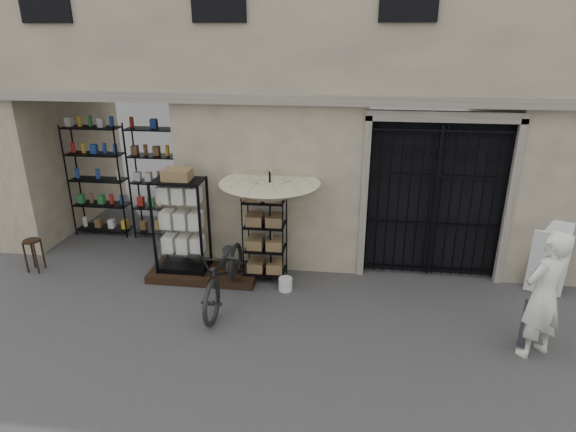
# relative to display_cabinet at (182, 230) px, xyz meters

# --- Properties ---
(ground) EXTENTS (80.00, 80.00, 0.00)m
(ground) POSITION_rel_display_cabinet_xyz_m (2.77, -1.52, -0.93)
(ground) COLOR black
(ground) RESTS_ON ground
(main_building) EXTENTS (14.00, 4.00, 9.00)m
(main_building) POSITION_rel_display_cabinet_xyz_m (2.77, 2.48, 3.57)
(main_building) COLOR tan
(main_building) RESTS_ON ground
(shop_recess) EXTENTS (3.00, 1.70, 3.00)m
(shop_recess) POSITION_rel_display_cabinet_xyz_m (-1.73, 1.28, 0.57)
(shop_recess) COLOR black
(shop_recess) RESTS_ON ground
(shop_shelving) EXTENTS (2.70, 0.50, 2.50)m
(shop_shelving) POSITION_rel_display_cabinet_xyz_m (-1.78, 1.78, 0.32)
(shop_shelving) COLOR black
(shop_shelving) RESTS_ON ground
(iron_gate) EXTENTS (2.50, 0.21, 3.00)m
(iron_gate) POSITION_rel_display_cabinet_xyz_m (4.52, 0.75, 0.57)
(iron_gate) COLOR black
(iron_gate) RESTS_ON ground
(step_platform) EXTENTS (2.00, 0.90, 0.15)m
(step_platform) POSITION_rel_display_cabinet_xyz_m (0.37, 0.03, -0.86)
(step_platform) COLOR black
(step_platform) RESTS_ON ground
(display_cabinet) EXTENTS (0.97, 0.72, 1.88)m
(display_cabinet) POSITION_rel_display_cabinet_xyz_m (0.00, 0.00, 0.00)
(display_cabinet) COLOR black
(display_cabinet) RESTS_ON step_platform
(wire_rack) EXTENTS (0.83, 0.70, 1.64)m
(wire_rack) POSITION_rel_display_cabinet_xyz_m (1.52, 0.09, -0.13)
(wire_rack) COLOR black
(wire_rack) RESTS_ON ground
(market_umbrella) EXTENTS (1.87, 1.89, 2.50)m
(market_umbrella) POSITION_rel_display_cabinet_xyz_m (1.63, 0.05, 0.87)
(market_umbrella) COLOR black
(market_umbrella) RESTS_ON ground
(white_bucket) EXTENTS (0.26, 0.26, 0.23)m
(white_bucket) POSITION_rel_display_cabinet_xyz_m (1.95, -0.30, -0.81)
(white_bucket) COLOR silver
(white_bucket) RESTS_ON ground
(bicycle) EXTENTS (0.79, 1.16, 2.17)m
(bicycle) POSITION_rel_display_cabinet_xyz_m (0.99, -0.79, -0.93)
(bicycle) COLOR black
(bicycle) RESTS_ON ground
(wooden_stool) EXTENTS (0.40, 0.40, 0.64)m
(wooden_stool) POSITION_rel_display_cabinet_xyz_m (-2.92, -0.16, -0.59)
(wooden_stool) COLOR black
(wooden_stool) RESTS_ON ground
(steel_bollard) EXTENTS (0.14, 0.14, 0.77)m
(steel_bollard) POSITION_rel_display_cabinet_xyz_m (5.62, -1.46, -0.54)
(steel_bollard) COLOR slate
(steel_bollard) RESTS_ON ground
(shopkeeper) EXTENTS (1.58, 1.99, 0.46)m
(shopkeeper) POSITION_rel_display_cabinet_xyz_m (5.69, -1.65, -0.93)
(shopkeeper) COLOR silver
(shopkeeper) RESTS_ON ground
(easel_sign) EXTENTS (0.80, 0.85, 1.25)m
(easel_sign) POSITION_rel_display_cabinet_xyz_m (6.45, 0.18, -0.29)
(easel_sign) COLOR silver
(easel_sign) RESTS_ON ground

